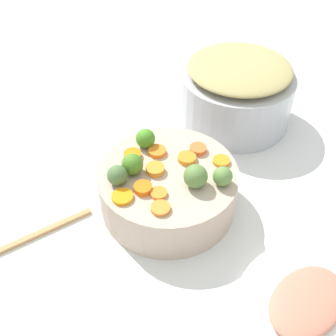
{
  "coord_description": "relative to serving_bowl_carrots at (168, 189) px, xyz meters",
  "views": [
    {
      "loc": [
        -0.09,
        0.49,
        0.65
      ],
      "look_at": [
        -0.01,
        -0.05,
        0.12
      ],
      "focal_mm": 44.33,
      "sensor_mm": 36.0,
      "label": 1
    }
  ],
  "objects": [
    {
      "name": "brussels_sprout_2",
      "position": [
        0.06,
        0.01,
        0.07
      ],
      "size": [
        0.04,
        0.04,
        0.04
      ],
      "primitive_type": "sphere",
      "color": "#467C23",
      "rests_on": "serving_bowl_carrots"
    },
    {
      "name": "ham_plate",
      "position": [
        -0.26,
        0.19,
        -0.04
      ],
      "size": [
        0.24,
        0.24,
        0.01
      ],
      "primitive_type": "cylinder",
      "color": "white",
      "rests_on": "tabletop"
    },
    {
      "name": "brussels_sprout_4",
      "position": [
        -0.1,
        0.01,
        0.06
      ],
      "size": [
        0.04,
        0.04,
        0.04
      ],
      "primitive_type": "sphere",
      "color": "#5C843E",
      "rests_on": "serving_bowl_carrots"
    },
    {
      "name": "metal_pot",
      "position": [
        -0.12,
        -0.3,
        0.02
      ],
      "size": [
        0.26,
        0.26,
        0.13
      ],
      "primitive_type": "cylinder",
      "color": "#B1B3BB",
      "rests_on": "tabletop"
    },
    {
      "name": "carrot_slice_8",
      "position": [
        0.04,
        0.05,
        0.05
      ],
      "size": [
        0.05,
        0.05,
        0.01
      ],
      "primitive_type": "cylinder",
      "rotation": [
        0.0,
        0.0,
        3.83
      ],
      "color": "orange",
      "rests_on": "serving_bowl_carrots"
    },
    {
      "name": "carrot_slice_4",
      "position": [
        0.02,
        0.0,
        0.05
      ],
      "size": [
        0.05,
        0.05,
        0.01
      ],
      "primitive_type": "cylinder",
      "rotation": [
        0.0,
        0.0,
        2.47
      ],
      "color": "orange",
      "rests_on": "serving_bowl_carrots"
    },
    {
      "name": "brussels_sprout_1",
      "position": [
        -0.05,
        0.03,
        0.07
      ],
      "size": [
        0.04,
        0.04,
        0.04
      ],
      "primitive_type": "sphere",
      "color": "#5A7F3D",
      "rests_on": "serving_bowl_carrots"
    },
    {
      "name": "carrot_slice_6",
      "position": [
        0.03,
        -0.05,
        0.05
      ],
      "size": [
        0.05,
        0.05,
        0.01
      ],
      "primitive_type": "cylinder",
      "rotation": [
        0.0,
        0.0,
        5.77
      ],
      "color": "orange",
      "rests_on": "serving_bowl_carrots"
    },
    {
      "name": "carrot_slice_2",
      "position": [
        -0.05,
        -0.07,
        0.05
      ],
      "size": [
        0.04,
        0.04,
        0.01
      ],
      "primitive_type": "cylinder",
      "rotation": [
        0.0,
        0.0,
        5.93
      ],
      "color": "orange",
      "rests_on": "serving_bowl_carrots"
    },
    {
      "name": "carrot_slice_9",
      "position": [
        0.01,
        0.06,
        0.05
      ],
      "size": [
        0.04,
        0.04,
        0.01
      ],
      "primitive_type": "cylinder",
      "rotation": [
        0.0,
        0.0,
        5.15
      ],
      "color": "orange",
      "rests_on": "serving_bowl_carrots"
    },
    {
      "name": "brussels_sprout_3",
      "position": [
        0.08,
        0.04,
        0.06
      ],
      "size": [
        0.04,
        0.04,
        0.04
      ],
      "primitive_type": "sphere",
      "color": "#4B6B3A",
      "rests_on": "serving_bowl_carrots"
    },
    {
      "name": "carrot_slice_1",
      "position": [
        -0.03,
        -0.04,
        0.05
      ],
      "size": [
        0.04,
        0.04,
        0.01
      ],
      "primitive_type": "cylinder",
      "rotation": [
        0.0,
        0.0,
        0.25
      ],
      "color": "orange",
      "rests_on": "serving_bowl_carrots"
    },
    {
      "name": "carrot_slice_3",
      "position": [
        0.07,
        0.08,
        0.05
      ],
      "size": [
        0.05,
        0.05,
        0.01
      ],
      "primitive_type": "cylinder",
      "rotation": [
        0.0,
        0.0,
        0.8
      ],
      "color": "orange",
      "rests_on": "serving_bowl_carrots"
    },
    {
      "name": "ham_slice_main",
      "position": [
        -0.25,
        0.19,
        -0.02
      ],
      "size": [
        0.17,
        0.18,
        0.02
      ],
      "primitive_type": "ellipsoid",
      "rotation": [
        0.0,
        0.0,
        4.06
      ],
      "color": "#C5765E",
      "rests_on": "ham_plate"
    },
    {
      "name": "brussels_sprout_0",
      "position": [
        0.05,
        -0.07,
        0.06
      ],
      "size": [
        0.04,
        0.04,
        0.04
      ],
      "primitive_type": "sphere",
      "color": "#468924",
      "rests_on": "serving_bowl_carrots"
    },
    {
      "name": "carrot_slice_7",
      "position": [
        0.07,
        -0.03,
        0.05
      ],
      "size": [
        0.05,
        0.05,
        0.01
      ],
      "primitive_type": "cylinder",
      "rotation": [
        0.0,
        0.0,
        2.66
      ],
      "color": "orange",
      "rests_on": "serving_bowl_carrots"
    },
    {
      "name": "stuffing_mound",
      "position": [
        -0.12,
        -0.3,
        0.1
      ],
      "size": [
        0.24,
        0.24,
        0.03
      ],
      "primitive_type": "ellipsoid",
      "color": "tan",
      "rests_on": "metal_pot"
    },
    {
      "name": "carrot_slice_5",
      "position": [
        -0.0,
        0.09,
        0.05
      ],
      "size": [
        0.04,
        0.04,
        0.01
      ],
      "primitive_type": "cylinder",
      "rotation": [
        0.0,
        0.0,
        1.12
      ],
      "color": "orange",
      "rests_on": "serving_bowl_carrots"
    },
    {
      "name": "tabletop",
      "position": [
        0.01,
        0.05,
        -0.06
      ],
      "size": [
        2.4,
        2.4,
        0.02
      ],
      "primitive_type": "cube",
      "color": "silver",
      "rests_on": "ground"
    },
    {
      "name": "carrot_slice_0",
      "position": [
        -0.1,
        -0.04,
        0.05
      ],
      "size": [
        0.04,
        0.04,
        0.01
      ],
      "primitive_type": "cylinder",
      "rotation": [
        0.0,
        0.0,
        2.71
      ],
      "color": "orange",
      "rests_on": "serving_bowl_carrots"
    },
    {
      "name": "serving_bowl_carrots",
      "position": [
        0.0,
        0.0,
        0.0
      ],
      "size": [
        0.26,
        0.26,
        0.09
      ],
      "primitive_type": "cylinder",
      "color": "#BDA692",
      "rests_on": "tabletop"
    }
  ]
}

